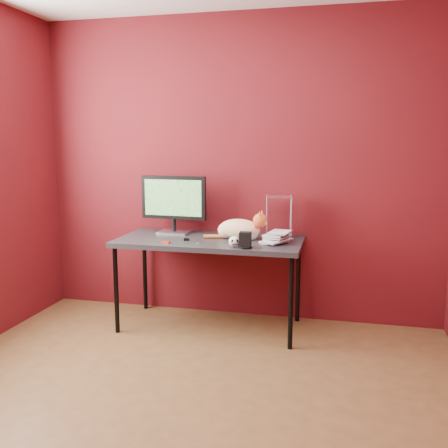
% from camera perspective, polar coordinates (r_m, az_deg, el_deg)
% --- Properties ---
extents(room, '(3.52, 3.52, 2.61)m').
position_cam_1_polar(room, '(2.64, -6.33, 7.28)').
color(room, brown).
rests_on(room, ground).
extents(desk, '(1.50, 0.70, 0.75)m').
position_cam_1_polar(desk, '(4.08, -1.64, -2.41)').
color(desk, black).
rests_on(desk, ground).
extents(monitor, '(0.57, 0.20, 0.50)m').
position_cam_1_polar(monitor, '(4.28, -5.78, 2.56)').
color(monitor, silver).
rests_on(monitor, desk).
extents(cat, '(0.53, 0.24, 0.25)m').
position_cam_1_polar(cat, '(4.05, 1.82, -0.56)').
color(cat, orange).
rests_on(cat, desk).
extents(skull_mug, '(0.09, 0.09, 0.08)m').
position_cam_1_polar(skull_mug, '(3.76, 1.17, -2.01)').
color(skull_mug, white).
rests_on(skull_mug, desk).
extents(speaker, '(0.11, 0.11, 0.12)m').
position_cam_1_polar(speaker, '(3.72, 2.44, -1.92)').
color(speaker, black).
rests_on(speaker, desk).
extents(book_stack, '(0.24, 0.26, 1.04)m').
position_cam_1_polar(book_stack, '(3.91, 5.26, 5.46)').
color(book_stack, beige).
rests_on(book_stack, desk).
extents(wire_rack, '(0.22, 0.19, 0.34)m').
position_cam_1_polar(wire_rack, '(4.14, 6.29, 0.84)').
color(wire_rack, silver).
rests_on(wire_rack, desk).
extents(pocket_knife, '(0.08, 0.05, 0.01)m').
position_cam_1_polar(pocket_knife, '(3.93, -6.63, -2.07)').
color(pocket_knife, '#A11A0C').
rests_on(pocket_knife, desk).
extents(black_gadget, '(0.05, 0.04, 0.02)m').
position_cam_1_polar(black_gadget, '(4.01, -4.30, -1.76)').
color(black_gadget, black).
rests_on(black_gadget, desk).
extents(washer, '(0.04, 0.04, 0.00)m').
position_cam_1_polar(washer, '(3.90, -2.91, -2.21)').
color(washer, silver).
rests_on(washer, desk).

